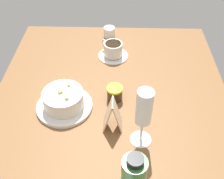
{
  "coord_description": "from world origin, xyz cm",
  "views": [
    {
      "loc": [
        62.15,
        2.28,
        68.4
      ],
      "look_at": [
        -4.92,
        0.31,
        5.65
      ],
      "focal_mm": 43.82,
      "sensor_mm": 36.0,
      "label": 1
    }
  ],
  "objects_px": {
    "menu_card": "(113,114)",
    "porridge_bowl": "(64,100)",
    "creamer_jug": "(109,32)",
    "jam_jar": "(115,93)",
    "wine_glass": "(144,110)",
    "coffee_cup": "(112,50)"
  },
  "relations": [
    {
      "from": "wine_glass",
      "to": "porridge_bowl",
      "type": "bearing_deg",
      "value": -116.83
    },
    {
      "from": "porridge_bowl",
      "to": "menu_card",
      "type": "xyz_separation_m",
      "value": [
        0.08,
        0.17,
        0.02
      ]
    },
    {
      "from": "creamer_jug",
      "to": "jam_jar",
      "type": "distance_m",
      "value": 0.41
    },
    {
      "from": "wine_glass",
      "to": "menu_card",
      "type": "relative_size",
      "value": 1.83
    },
    {
      "from": "porridge_bowl",
      "to": "wine_glass",
      "type": "relative_size",
      "value": 0.94
    },
    {
      "from": "coffee_cup",
      "to": "menu_card",
      "type": "distance_m",
      "value": 0.38
    },
    {
      "from": "creamer_jug",
      "to": "wine_glass",
      "type": "bearing_deg",
      "value": 11.41
    },
    {
      "from": "coffee_cup",
      "to": "jam_jar",
      "type": "height_order",
      "value": "coffee_cup"
    },
    {
      "from": "porridge_bowl",
      "to": "menu_card",
      "type": "distance_m",
      "value": 0.18
    },
    {
      "from": "coffee_cup",
      "to": "menu_card",
      "type": "xyz_separation_m",
      "value": [
        0.38,
        0.01,
        0.02
      ]
    },
    {
      "from": "creamer_jug",
      "to": "wine_glass",
      "type": "relative_size",
      "value": 0.28
    },
    {
      "from": "wine_glass",
      "to": "menu_card",
      "type": "bearing_deg",
      "value": -120.52
    },
    {
      "from": "wine_glass",
      "to": "jam_jar",
      "type": "bearing_deg",
      "value": -154.72
    },
    {
      "from": "coffee_cup",
      "to": "menu_card",
      "type": "relative_size",
      "value": 1.13
    },
    {
      "from": "creamer_jug",
      "to": "wine_glass",
      "type": "distance_m",
      "value": 0.6
    },
    {
      "from": "jam_jar",
      "to": "coffee_cup",
      "type": "bearing_deg",
      "value": -176.16
    },
    {
      "from": "porridge_bowl",
      "to": "menu_card",
      "type": "height_order",
      "value": "menu_card"
    },
    {
      "from": "coffee_cup",
      "to": "wine_glass",
      "type": "relative_size",
      "value": 0.62
    },
    {
      "from": "menu_card",
      "to": "porridge_bowl",
      "type": "bearing_deg",
      "value": -114.78
    },
    {
      "from": "creamer_jug",
      "to": "menu_card",
      "type": "distance_m",
      "value": 0.53
    },
    {
      "from": "porridge_bowl",
      "to": "jam_jar",
      "type": "relative_size",
      "value": 3.4
    },
    {
      "from": "porridge_bowl",
      "to": "menu_card",
      "type": "bearing_deg",
      "value": 65.22
    }
  ]
}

